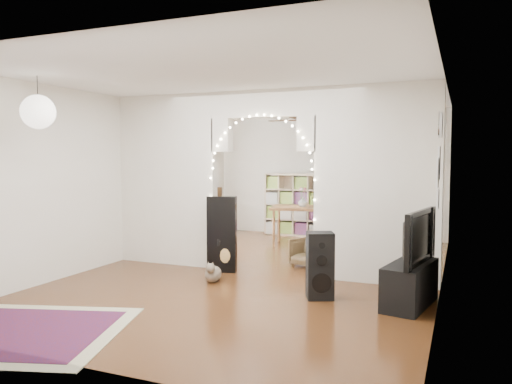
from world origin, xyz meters
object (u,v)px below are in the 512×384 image
at_px(dining_table, 303,210).
at_px(dining_chair_right, 345,247).
at_px(dining_chair_left, 309,253).
at_px(floor_speaker, 320,266).
at_px(bookcase, 295,205).
at_px(media_console, 410,284).
at_px(acoustic_guitar, 220,241).

xyz_separation_m(dining_table, dining_chair_right, (1.12, -1.29, -0.44)).
xyz_separation_m(dining_table, dining_chair_left, (0.68, -1.83, -0.46)).
relative_size(floor_speaker, dining_chair_left, 1.67).
height_order(bookcase, dining_chair_right, bookcase).
distance_m(floor_speaker, dining_chair_left, 1.78).
distance_m(dining_table, dining_chair_left, 2.01).
relative_size(bookcase, dining_chair_right, 2.52).
xyz_separation_m(floor_speaker, dining_chair_left, (-0.62, 1.65, -0.18)).
relative_size(media_console, dining_chair_right, 1.85).
bearing_deg(acoustic_guitar, floor_speaker, -8.46).
xyz_separation_m(acoustic_guitar, dining_table, (0.47, 2.67, 0.21)).
bearing_deg(media_console, acoustic_guitar, 176.83).
relative_size(floor_speaker, dining_chair_right, 1.50).
height_order(acoustic_guitar, media_console, acoustic_guitar).
bearing_deg(acoustic_guitar, dining_chair_left, 52.66).
xyz_separation_m(floor_speaker, dining_chair_right, (-0.18, 2.20, -0.16)).
height_order(media_console, dining_chair_right, media_console).
bearing_deg(acoustic_guitar, bookcase, 106.96).
bearing_deg(dining_chair_left, media_console, -21.16).
bearing_deg(floor_speaker, dining_table, 86.41).
bearing_deg(dining_chair_right, acoustic_guitar, -162.77).
bearing_deg(floor_speaker, media_console, -17.94).
height_order(floor_speaker, dining_table, floor_speaker).
xyz_separation_m(acoustic_guitar, bookcase, (-0.04, 3.75, 0.21)).
bearing_deg(dining_chair_right, media_console, -83.61).
distance_m(dining_chair_left, dining_chair_right, 0.70).
xyz_separation_m(acoustic_guitar, dining_chair_right, (1.59, 1.38, -0.22)).
relative_size(floor_speaker, dining_table, 0.61).
bearing_deg(media_console, bookcase, 133.50).
bearing_deg(dining_table, dining_chair_left, -80.83).
bearing_deg(media_console, dining_chair_left, 148.03).
xyz_separation_m(floor_speaker, media_console, (1.04, 0.11, -0.15)).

